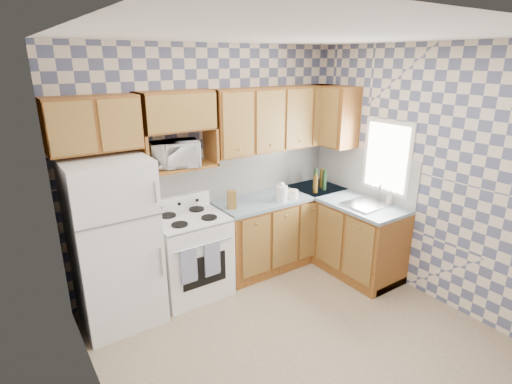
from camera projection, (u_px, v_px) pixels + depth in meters
floor at (296, 337)px, 3.83m from camera, size 3.40×3.40×0.00m
back_wall at (211, 166)px, 4.65m from camera, size 3.40×0.02×2.70m
right_wall at (421, 174)px, 4.31m from camera, size 0.02×3.20×2.70m
backsplash_back at (241, 173)px, 4.91m from camera, size 2.60×0.02×0.56m
backsplash_right at (362, 171)px, 4.98m from camera, size 0.02×1.60×0.56m
refrigerator at (114, 243)px, 3.86m from camera, size 0.75×0.70×1.68m
stove_body at (191, 256)px, 4.43m from camera, size 0.76×0.65×0.90m
cooktop at (189, 218)px, 4.29m from camera, size 0.76×0.65×0.02m
backguard at (178, 203)px, 4.47m from camera, size 0.76×0.08×0.17m
dish_towel_left at (189, 266)px, 4.04m from camera, size 0.18×0.02×0.38m
dish_towel_right at (212, 259)px, 4.18m from camera, size 0.18×0.02×0.38m
base_cabinets_back at (282, 230)px, 5.15m from camera, size 1.75×0.60×0.88m
base_cabinets_right at (341, 232)px, 5.06m from camera, size 0.60×1.60×0.88m
countertop_back at (283, 196)px, 5.00m from camera, size 1.77×0.63×0.04m
countertop_right at (344, 198)px, 4.91m from camera, size 0.63×1.60×0.04m
upper_cabinets_back at (277, 118)px, 4.81m from camera, size 1.75×0.33×0.74m
upper_cabinets_fridge at (93, 124)px, 3.64m from camera, size 0.82×0.33×0.50m
upper_cabinets_right at (331, 116)px, 5.04m from camera, size 0.33×0.70×0.74m
microwave_shelf at (179, 167)px, 4.25m from camera, size 0.80×0.33×0.03m
microwave at (175, 154)px, 4.19m from camera, size 0.56×0.45×0.27m
sink at (366, 204)px, 4.64m from camera, size 0.48×0.40×0.03m
window at (387, 157)px, 4.62m from camera, size 0.02×0.66×0.86m
bottle_0 at (315, 180)px, 5.12m from camera, size 0.06×0.06×0.27m
bottle_1 at (324, 180)px, 5.13m from camera, size 0.06×0.06×0.25m
bottle_2 at (322, 179)px, 5.24m from camera, size 0.06×0.06×0.24m
bottle_3 at (315, 184)px, 5.03m from camera, size 0.06×0.06×0.22m
knife_block at (232, 200)px, 4.50m from camera, size 0.12×0.12×0.21m
electric_kettle at (281, 194)px, 4.74m from camera, size 0.15×0.15×0.18m
food_containers at (292, 194)px, 4.84m from camera, size 0.16×0.16×0.10m
soap_bottle at (389, 198)px, 4.62m from camera, size 0.06×0.06×0.17m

